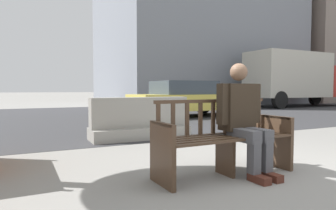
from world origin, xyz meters
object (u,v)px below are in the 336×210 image
(seated_person, at_px, (243,116))
(jersey_barrier_centre, at_px, (140,122))
(delivery_truck, at_px, (298,77))
(street_bench, at_px, (224,141))
(car_taxi_near, at_px, (186,99))

(seated_person, relative_size, jersey_barrier_centre, 0.65)
(jersey_barrier_centre, relative_size, delivery_truck, 0.30)
(seated_person, bearing_deg, street_bench, 167.40)
(delivery_truck, bearing_deg, seated_person, -142.02)
(jersey_barrier_centre, relative_size, car_taxi_near, 0.48)
(street_bench, height_order, jersey_barrier_centre, street_bench)
(seated_person, height_order, jersey_barrier_centre, seated_person)
(car_taxi_near, distance_m, delivery_truck, 9.37)
(jersey_barrier_centre, height_order, car_taxi_near, car_taxi_near)
(car_taxi_near, xyz_separation_m, delivery_truck, (8.93, 2.64, 1.03))
(car_taxi_near, bearing_deg, street_bench, -116.58)
(street_bench, xyz_separation_m, seated_person, (0.23, -0.05, 0.29))
(jersey_barrier_centre, xyz_separation_m, delivery_truck, (12.25, 6.53, 1.35))
(seated_person, bearing_deg, jersey_barrier_centre, 93.70)
(jersey_barrier_centre, height_order, delivery_truck, delivery_truck)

